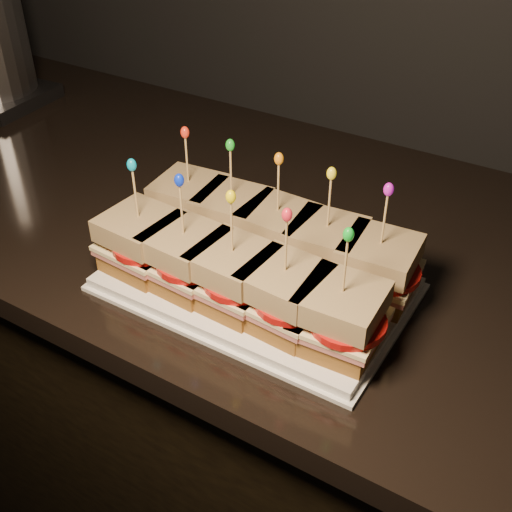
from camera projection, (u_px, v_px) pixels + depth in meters
The scene contains 74 objects.
cabinet at pixel (218, 394), 1.33m from camera, with size 2.24×0.67×0.87m, color black.
granite_slab at pixel (209, 207), 1.07m from camera, with size 2.28×0.71×0.04m, color black.
platter at pixel (256, 284), 0.86m from camera, with size 0.38×0.24×0.02m, color white.
platter_rim at pixel (256, 287), 0.86m from camera, with size 0.40×0.25×0.01m, color white.
sandwich_0_bread_bot at pixel (191, 221), 0.94m from camera, with size 0.09×0.09×0.02m, color brown.
sandwich_0_ham at pixel (190, 211), 0.93m from camera, with size 0.10×0.09×0.01m, color #B55B54.
sandwich_0_cheese at pixel (190, 207), 0.93m from camera, with size 0.10×0.10×0.01m, color #FCE9A8.
sandwich_0_tomato at pixel (194, 207), 0.91m from camera, with size 0.09×0.09×0.01m, color red.
sandwich_0_bread_top at pixel (189, 191), 0.91m from camera, with size 0.09×0.09×0.03m, color #5D3516.
sandwich_0_pick at pixel (187, 162), 0.89m from camera, with size 0.00×0.00×0.09m, color tan.
sandwich_0_frill at pixel (185, 132), 0.86m from camera, with size 0.01×0.01×0.02m, color red.
sandwich_1_bread_bot at pixel (232, 235), 0.91m from camera, with size 0.09×0.09×0.02m, color brown.
sandwich_1_ham at pixel (232, 226), 0.90m from camera, with size 0.10×0.09×0.01m, color #B55B54.
sandwich_1_cheese at pixel (232, 221), 0.90m from camera, with size 0.10×0.10×0.01m, color #FCE9A8.
sandwich_1_tomato at pixel (237, 221), 0.88m from camera, with size 0.09×0.09×0.01m, color red.
sandwich_1_bread_top at pixel (232, 205), 0.88m from camera, with size 0.09×0.09×0.03m, color #5D3516.
sandwich_1_pick at pixel (231, 176), 0.86m from camera, with size 0.00×0.00×0.09m, color tan.
sandwich_1_frill at pixel (230, 145), 0.83m from camera, with size 0.01×0.01×0.02m, color green.
sandwich_2_bread_bot at pixel (277, 251), 0.88m from camera, with size 0.09×0.09×0.02m, color brown.
sandwich_2_ham at pixel (277, 241), 0.87m from camera, with size 0.10×0.09×0.01m, color #B55B54.
sandwich_2_cheese at pixel (277, 237), 0.87m from camera, with size 0.10×0.10×0.01m, color #FCE9A8.
sandwich_2_tomato at pixel (283, 237), 0.85m from camera, with size 0.09×0.09×0.01m, color red.
sandwich_2_bread_top at pixel (277, 220), 0.85m from camera, with size 0.09×0.09×0.03m, color #5D3516.
sandwich_2_pick at pixel (278, 190), 0.82m from camera, with size 0.00×0.00×0.09m, color tan.
sandwich_2_frill at pixel (279, 159), 0.80m from camera, with size 0.01×0.01×0.02m, color orange.
sandwich_3_bread_bot at pixel (324, 267), 0.85m from camera, with size 0.09×0.09×0.02m, color brown.
sandwich_3_ham at pixel (325, 258), 0.84m from camera, with size 0.10×0.09×0.01m, color #B55B54.
sandwich_3_cheese at pixel (325, 253), 0.84m from camera, with size 0.10×0.10×0.01m, color #FCE9A8.
sandwich_3_tomato at pixel (332, 254), 0.82m from camera, with size 0.09×0.09×0.01m, color red.
sandwich_3_bread_top at pixel (327, 236), 0.82m from camera, with size 0.09×0.09×0.03m, color #5D3516.
sandwich_3_pick at pixel (329, 206), 0.79m from camera, with size 0.00×0.00×0.09m, color tan.
sandwich_3_frill at pixel (332, 173), 0.77m from camera, with size 0.01×0.01×0.02m, color yellow.
sandwich_4_bread_bot at pixel (375, 285), 0.82m from camera, with size 0.09×0.09×0.02m, color brown.
sandwich_4_ham at pixel (377, 275), 0.81m from camera, with size 0.10×0.09×0.01m, color #B55B54.
sandwich_4_cheese at pixel (377, 271), 0.81m from camera, with size 0.10×0.10×0.01m, color #FCE9A8.
sandwich_4_tomato at pixel (385, 272), 0.79m from camera, with size 0.09×0.09×0.01m, color red.
sandwich_4_bread_top at pixel (380, 253), 0.79m from camera, with size 0.09×0.09×0.03m, color #5D3516.
sandwich_4_pick at pixel (384, 222), 0.76m from camera, with size 0.00×0.00×0.09m, color tan.
sandwich_4_frill at pixel (389, 189), 0.74m from camera, with size 0.01×0.01×0.02m, color #C714C5.
sandwich_5_bread_bot at pixel (143, 258), 0.87m from camera, with size 0.09×0.09×0.02m, color brown.
sandwich_5_ham at pixel (142, 248), 0.86m from camera, with size 0.10×0.09×0.01m, color #B55B54.
sandwich_5_cheese at pixel (142, 244), 0.85m from camera, with size 0.10×0.10×0.01m, color #FCE9A8.
sandwich_5_tomato at pixel (145, 244), 0.84m from camera, with size 0.09×0.09×0.01m, color red.
sandwich_5_bread_top at pixel (139, 227), 0.84m from camera, with size 0.09×0.09×0.03m, color #5D3516.
sandwich_5_pick at pixel (136, 197), 0.81m from camera, with size 0.00×0.00×0.09m, color tan.
sandwich_5_frill at pixel (132, 165), 0.78m from camera, with size 0.01×0.01×0.02m, color #068FB2.
sandwich_6_bread_bot at pixel (187, 275), 0.84m from camera, with size 0.09×0.09×0.02m, color brown.
sandwich_6_ham at pixel (186, 265), 0.83m from camera, with size 0.10×0.09×0.01m, color #B55B54.
sandwich_6_cheese at pixel (186, 261), 0.82m from camera, with size 0.10×0.10×0.01m, color #FCE9A8.
sandwich_6_tomato at pixel (190, 261), 0.81m from camera, with size 0.09×0.09×0.01m, color red.
sandwich_6_bread_top at pixel (184, 243), 0.81m from camera, with size 0.09×0.09×0.03m, color #5D3516.
sandwich_6_pick at pixel (182, 213), 0.78m from camera, with size 0.00×0.00×0.09m, color tan.
sandwich_6_frill at pixel (179, 180), 0.75m from camera, with size 0.01×0.01×0.02m, color #0C29D1.
sandwich_7_bread_bot at pixel (233, 294), 0.81m from camera, with size 0.09×0.09×0.02m, color brown.
sandwich_7_ham at pixel (233, 283), 0.80m from camera, with size 0.10×0.09×0.01m, color #B55B54.
sandwich_7_cheese at pixel (233, 279), 0.79m from camera, with size 0.10×0.10×0.01m, color #FCE9A8.
sandwich_7_tomato at pixel (238, 280), 0.78m from camera, with size 0.09×0.09×0.01m, color red.
sandwich_7_bread_top at pixel (232, 261), 0.78m from camera, with size 0.09×0.09×0.03m, color #5D3516.
sandwich_7_pick at pixel (232, 230), 0.75m from camera, with size 0.00×0.00×0.09m, color tan.
sandwich_7_frill at pixel (231, 197), 0.72m from camera, with size 0.01×0.01×0.02m, color yellow.
sandwich_8_bread_bot at pixel (284, 313), 0.77m from camera, with size 0.09×0.09×0.02m, color brown.
sandwich_8_ham at pixel (284, 303), 0.77m from camera, with size 0.10×0.09×0.01m, color #B55B54.
sandwich_8_cheese at pixel (284, 299), 0.76m from camera, with size 0.10×0.10×0.01m, color #FCE9A8.
sandwich_8_tomato at pixel (291, 300), 0.75m from camera, with size 0.09×0.09×0.01m, color red.
sandwich_8_bread_top at pixel (285, 281), 0.74m from camera, with size 0.09×0.09×0.03m, color #5D3516.
sandwich_8_pick at pixel (286, 249), 0.72m from camera, with size 0.00×0.00×0.09m, color tan.
sandwich_8_frill at pixel (287, 215), 0.69m from camera, with size 0.01×0.01×0.02m, color red.
sandwich_9_bread_bot at pixel (338, 335), 0.74m from camera, with size 0.09×0.09×0.02m, color brown.
sandwich_9_ham at pixel (339, 325), 0.73m from camera, with size 0.10×0.09×0.01m, color #B55B54.
sandwich_9_cheese at pixel (340, 320), 0.73m from camera, with size 0.10×0.10×0.01m, color #FCE9A8.
sandwich_9_tomato at pixel (348, 322), 0.72m from camera, with size 0.09×0.09×0.01m, color red.
sandwich_9_bread_top at pixel (342, 302), 0.71m from camera, with size 0.09×0.09×0.03m, color #5D3516.
sandwich_9_pick at pixel (345, 269), 0.69m from camera, with size 0.00×0.00×0.09m, color tan.
sandwich_9_frill at pixel (348, 234), 0.66m from camera, with size 0.01×0.01×0.02m, color green.
Camera 1 is at (1.24, 0.92, 1.45)m, focal length 45.00 mm.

